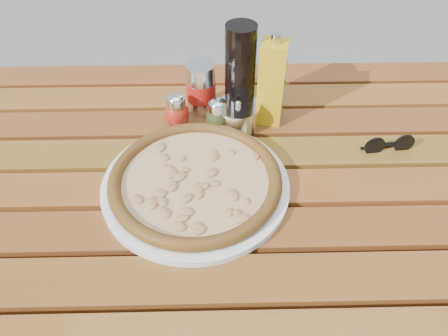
{
  "coord_description": "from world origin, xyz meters",
  "views": [
    {
      "loc": [
        -0.01,
        -0.58,
        1.37
      ],
      "look_at": [
        0.0,
        0.02,
        0.78
      ],
      "focal_mm": 35.0,
      "sensor_mm": 36.0,
      "label": 1
    }
  ],
  "objects_px": {
    "soda_can": "(201,88)",
    "parmesan_tin": "(238,116)",
    "olive_oil_cruet": "(272,83)",
    "oregano_shaker": "(218,116)",
    "dark_bottle": "(240,74)",
    "pizza": "(195,180)",
    "sunglasses": "(389,145)",
    "pepper_shaker": "(177,111)",
    "plate": "(196,185)",
    "table": "(224,211)"
  },
  "relations": [
    {
      "from": "table",
      "to": "olive_oil_cruet",
      "type": "height_order",
      "value": "olive_oil_cruet"
    },
    {
      "from": "dark_bottle",
      "to": "soda_can",
      "type": "height_order",
      "value": "dark_bottle"
    },
    {
      "from": "soda_can",
      "to": "parmesan_tin",
      "type": "relative_size",
      "value": 1.17
    },
    {
      "from": "plate",
      "to": "pizza",
      "type": "distance_m",
      "value": 0.02
    },
    {
      "from": "pizza",
      "to": "sunglasses",
      "type": "xyz_separation_m",
      "value": [
        0.4,
        0.1,
        -0.01
      ]
    },
    {
      "from": "plate",
      "to": "parmesan_tin",
      "type": "xyz_separation_m",
      "value": [
        0.09,
        0.19,
        0.02
      ]
    },
    {
      "from": "plate",
      "to": "soda_can",
      "type": "height_order",
      "value": "soda_can"
    },
    {
      "from": "oregano_shaker",
      "to": "dark_bottle",
      "type": "relative_size",
      "value": 0.37
    },
    {
      "from": "pepper_shaker",
      "to": "soda_can",
      "type": "height_order",
      "value": "soda_can"
    },
    {
      "from": "olive_oil_cruet",
      "to": "oregano_shaker",
      "type": "bearing_deg",
      "value": -162.33
    },
    {
      "from": "pizza",
      "to": "dark_bottle",
      "type": "height_order",
      "value": "dark_bottle"
    },
    {
      "from": "dark_bottle",
      "to": "sunglasses",
      "type": "xyz_separation_m",
      "value": [
        0.31,
        -0.13,
        -0.09
      ]
    },
    {
      "from": "plate",
      "to": "olive_oil_cruet",
      "type": "xyz_separation_m",
      "value": [
        0.16,
        0.21,
        0.09
      ]
    },
    {
      "from": "pepper_shaker",
      "to": "sunglasses",
      "type": "relative_size",
      "value": 0.74
    },
    {
      "from": "table",
      "to": "plate",
      "type": "distance_m",
      "value": 0.1
    },
    {
      "from": "oregano_shaker",
      "to": "soda_can",
      "type": "height_order",
      "value": "soda_can"
    },
    {
      "from": "plate",
      "to": "sunglasses",
      "type": "xyz_separation_m",
      "value": [
        0.4,
        0.1,
        0.01
      ]
    },
    {
      "from": "pizza",
      "to": "pepper_shaker",
      "type": "height_order",
      "value": "pepper_shaker"
    },
    {
      "from": "soda_can",
      "to": "parmesan_tin",
      "type": "bearing_deg",
      "value": -39.17
    },
    {
      "from": "olive_oil_cruet",
      "to": "sunglasses",
      "type": "distance_m",
      "value": 0.28
    },
    {
      "from": "plate",
      "to": "parmesan_tin",
      "type": "height_order",
      "value": "parmesan_tin"
    },
    {
      "from": "soda_can",
      "to": "olive_oil_cruet",
      "type": "relative_size",
      "value": 0.57
    },
    {
      "from": "pepper_shaker",
      "to": "olive_oil_cruet",
      "type": "distance_m",
      "value": 0.22
    },
    {
      "from": "pizza",
      "to": "olive_oil_cruet",
      "type": "bearing_deg",
      "value": 52.92
    },
    {
      "from": "plate",
      "to": "parmesan_tin",
      "type": "relative_size",
      "value": 3.52
    },
    {
      "from": "soda_can",
      "to": "table",
      "type": "bearing_deg",
      "value": -79.25
    },
    {
      "from": "oregano_shaker",
      "to": "olive_oil_cruet",
      "type": "distance_m",
      "value": 0.14
    },
    {
      "from": "pizza",
      "to": "oregano_shaker",
      "type": "height_order",
      "value": "oregano_shaker"
    },
    {
      "from": "soda_can",
      "to": "dark_bottle",
      "type": "bearing_deg",
      "value": -14.51
    },
    {
      "from": "soda_can",
      "to": "pepper_shaker",
      "type": "bearing_deg",
      "value": -133.23
    },
    {
      "from": "olive_oil_cruet",
      "to": "table",
      "type": "bearing_deg",
      "value": -116.83
    },
    {
      "from": "dark_bottle",
      "to": "sunglasses",
      "type": "bearing_deg",
      "value": -22.9
    },
    {
      "from": "plate",
      "to": "soda_can",
      "type": "xyz_separation_m",
      "value": [
        0.01,
        0.25,
        0.05
      ]
    },
    {
      "from": "pepper_shaker",
      "to": "soda_can",
      "type": "xyz_separation_m",
      "value": [
        0.05,
        0.06,
        0.02
      ]
    },
    {
      "from": "dark_bottle",
      "to": "olive_oil_cruet",
      "type": "distance_m",
      "value": 0.07
    },
    {
      "from": "pizza",
      "to": "dark_bottle",
      "type": "distance_m",
      "value": 0.26
    },
    {
      "from": "sunglasses",
      "to": "soda_can",
      "type": "bearing_deg",
      "value": 152.34
    },
    {
      "from": "plate",
      "to": "oregano_shaker",
      "type": "bearing_deg",
      "value": 75.63
    },
    {
      "from": "soda_can",
      "to": "pizza",
      "type": "bearing_deg",
      "value": -91.74
    },
    {
      "from": "olive_oil_cruet",
      "to": "soda_can",
      "type": "bearing_deg",
      "value": 165.86
    },
    {
      "from": "table",
      "to": "plate",
      "type": "xyz_separation_m",
      "value": [
        -0.06,
        -0.0,
        0.08
      ]
    },
    {
      "from": "oregano_shaker",
      "to": "olive_oil_cruet",
      "type": "xyz_separation_m",
      "value": [
        0.12,
        0.04,
        0.06
      ]
    },
    {
      "from": "oregano_shaker",
      "to": "parmesan_tin",
      "type": "relative_size",
      "value": 0.8
    },
    {
      "from": "table",
      "to": "parmesan_tin",
      "type": "xyz_separation_m",
      "value": [
        0.03,
        0.18,
        0.11
      ]
    },
    {
      "from": "oregano_shaker",
      "to": "dark_bottle",
      "type": "height_order",
      "value": "dark_bottle"
    },
    {
      "from": "table",
      "to": "pepper_shaker",
      "type": "height_order",
      "value": "pepper_shaker"
    },
    {
      "from": "oregano_shaker",
      "to": "parmesan_tin",
      "type": "distance_m",
      "value": 0.05
    },
    {
      "from": "sunglasses",
      "to": "dark_bottle",
      "type": "bearing_deg",
      "value": 150.57
    },
    {
      "from": "table",
      "to": "dark_bottle",
      "type": "distance_m",
      "value": 0.3
    },
    {
      "from": "table",
      "to": "sunglasses",
      "type": "distance_m",
      "value": 0.37
    }
  ]
}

